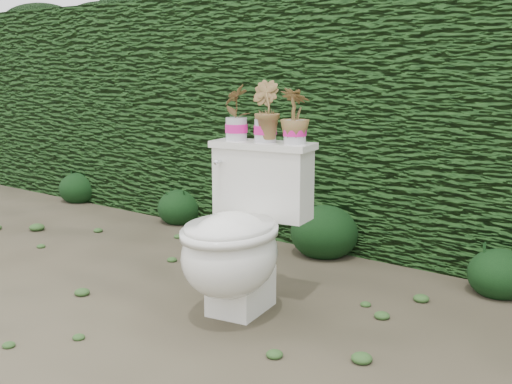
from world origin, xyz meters
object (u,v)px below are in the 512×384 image
Objects in this scene: toilet at (239,238)px; potted_plant_right at (295,118)px; potted_plant_left at (236,114)px; potted_plant_center at (265,113)px.

toilet is 0.62m from potted_plant_right.
potted_plant_left is 0.31m from potted_plant_right.
toilet is 0.62m from potted_plant_left.
potted_plant_center reaches higher than potted_plant_right.
toilet is at bearing 114.55° from potted_plant_center.
potted_plant_center is at bearing 98.26° from potted_plant_left.
toilet is 2.80× the size of potted_plant_center.
potted_plant_right is at bearing 55.03° from toilet.
potted_plant_center is (0.16, 0.03, 0.01)m from potted_plant_left.
potted_plant_right reaches higher than toilet.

